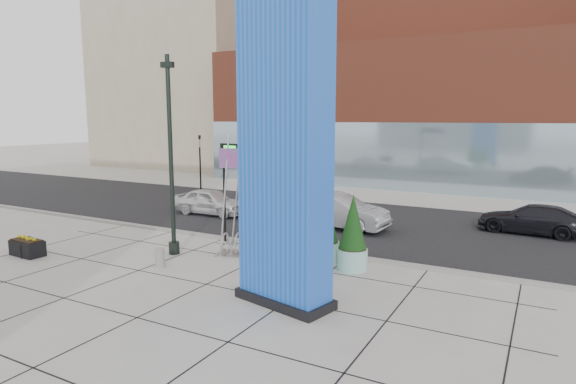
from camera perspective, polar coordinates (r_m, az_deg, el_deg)
The scene contains 20 objects.
ground at distance 17.44m, azimuth -10.24°, elevation -9.22°, with size 160.00×160.00×0.00m, color #9E9991.
street_asphalt at distance 25.73m, azimuth 3.80°, elevation -3.20°, with size 80.00×12.00×0.02m, color black.
curb_edge at distance 20.56m, azimuth -3.24°, elevation -6.13°, with size 80.00×0.30×0.12m, color gray.
tower_podium at distance 40.99m, azimuth 15.28°, elevation 8.70°, with size 34.00×10.00×11.00m, color brown.
tower_glass_front at distance 36.45m, azimuth 13.35°, elevation 4.08°, with size 34.00×0.60×5.00m, color #8CA5B2.
building_beige_left at distance 60.53m, azimuth -9.83°, elevation 19.78°, with size 18.00×20.00×34.00m, color gray.
blue_pylon at distance 13.40m, azimuth -0.44°, elevation 5.87°, with size 3.12×1.93×9.66m.
lamp_post at distance 19.19m, azimuth -13.65°, elevation 1.96°, with size 0.52×0.42×7.70m.
public_art_sculpture at distance 18.85m, azimuth -5.31°, elevation -3.80°, with size 2.31×1.60×4.77m.
concrete_bollard at distance 18.18m, azimuth -14.95°, elevation -7.52°, with size 0.35×0.35×0.68m, color gray.
overhead_street_sign at distance 20.30m, azimuth -5.98°, elevation 4.00°, with size 2.01×0.55×4.28m.
round_planter_east at distance 17.17m, azimuth 7.68°, elevation -4.98°, with size 1.09×1.09×2.72m.
round_planter_mid at distance 16.71m, azimuth 3.54°, elevation -5.69°, with size 0.99×0.99×2.48m.
round_planter_west at distance 17.90m, azimuth 4.35°, elevation -4.22°, with size 1.12×1.12×2.80m.
box_planter_north at distance 21.51m, azimuth -28.50°, elevation -5.72°, with size 1.44×0.77×0.77m.
box_planter_south at distance 21.82m, azimuth -28.61°, elevation -5.65°, with size 1.38×1.07×0.68m.
car_white_west at distance 27.06m, azimuth -9.14°, elevation -1.17°, with size 1.70×4.23×1.44m, color silver.
car_silver_mid at distance 23.58m, azimuth 5.79°, elevation -2.28°, with size 1.78×5.10×1.68m, color #A5A6AC.
car_dark_east at distance 25.04m, azimuth 26.92°, elevation -2.92°, with size 1.91×4.69×1.36m, color black.
traffic_signal at distance 35.94m, azimuth -10.39°, elevation 3.79°, with size 0.15×0.18×4.10m.
Camera 1 is at (10.46, -12.89, 5.36)m, focal length 30.00 mm.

